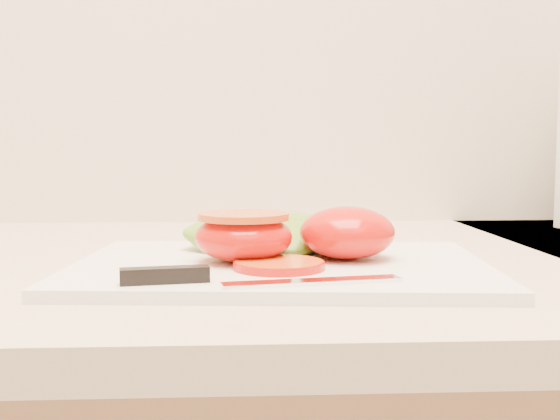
{
  "coord_description": "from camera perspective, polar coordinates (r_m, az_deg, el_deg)",
  "views": [
    {
      "loc": [
        -0.15,
        0.96,
        1.04
      ],
      "look_at": [
        -0.11,
        1.59,
        0.99
      ],
      "focal_mm": 45.0,
      "sensor_mm": 36.0,
      "label": 1
    }
  ],
  "objects": [
    {
      "name": "tomato_half_dome",
      "position": [
        0.64,
        5.48,
        -1.84
      ],
      "size": [
        0.09,
        0.09,
        0.05
      ],
      "primitive_type": "ellipsoid",
      "color": "red",
      "rests_on": "cutting_board"
    },
    {
      "name": "tomato_half_cut",
      "position": [
        0.62,
        -2.97,
        -2.05
      ],
      "size": [
        0.09,
        0.09,
        0.04
      ],
      "color": "red",
      "rests_on": "cutting_board"
    },
    {
      "name": "lettuce_leaf_0",
      "position": [
        0.7,
        -1.03,
        -1.92
      ],
      "size": [
        0.17,
        0.12,
        0.03
      ],
      "primitive_type": "ellipsoid",
      "rotation": [
        0.0,
        0.0,
        -0.04
      ],
      "color": "#7AAB2D",
      "rests_on": "cutting_board"
    },
    {
      "name": "lettuce_leaf_1",
      "position": [
        0.7,
        2.68,
        -2.25
      ],
      "size": [
        0.12,
        0.12,
        0.02
      ],
      "primitive_type": "ellipsoid",
      "rotation": [
        0.0,
        0.0,
        0.83
      ],
      "color": "#7AAB2D",
      "rests_on": "cutting_board"
    },
    {
      "name": "tomato_slice_0",
      "position": [
        0.58,
        -0.09,
        -4.48
      ],
      "size": [
        0.07,
        0.07,
        0.01
      ],
      "primitive_type": "cylinder",
      "color": "orange",
      "rests_on": "cutting_board"
    },
    {
      "name": "tomato_slice_1",
      "position": [
        0.59,
        0.27,
        -4.43
      ],
      "size": [
        0.07,
        0.07,
        0.01
      ],
      "primitive_type": "cylinder",
      "color": "orange",
      "rests_on": "cutting_board"
    },
    {
      "name": "cutting_board",
      "position": [
        0.62,
        0.05,
        -4.66
      ],
      "size": [
        0.38,
        0.29,
        0.01
      ],
      "primitive_type": "cube",
      "rotation": [
        0.0,
        0.0,
        -0.08
      ],
      "color": "white",
      "rests_on": "counter"
    },
    {
      "name": "knife",
      "position": [
        0.53,
        -4.68,
        -5.51
      ],
      "size": [
        0.21,
        0.04,
        0.01
      ],
      "rotation": [
        0.0,
        0.0,
        0.18
      ],
      "color": "silver",
      "rests_on": "cutting_board"
    }
  ]
}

